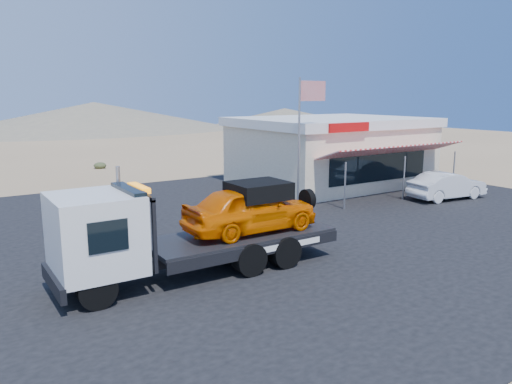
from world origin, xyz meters
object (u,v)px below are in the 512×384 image
at_px(white_sedan, 447,186).
at_px(flagpole, 303,128).
at_px(tow_truck, 194,224).
at_px(jerky_store, 330,150).

xyz_separation_m(white_sedan, flagpole, (-7.51, 2.34, 3.05)).
relative_size(tow_truck, flagpole, 1.41).
relative_size(jerky_store, flagpole, 1.73).
distance_m(tow_truck, white_sedan, 15.79).
bearing_deg(flagpole, jerky_store, 38.79).
bearing_deg(white_sedan, flagpole, 79.29).
height_order(white_sedan, flagpole, flagpole).
relative_size(white_sedan, flagpole, 0.70).
xyz_separation_m(tow_truck, flagpole, (8.02, 5.11, 2.24)).
height_order(tow_truck, jerky_store, jerky_store).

